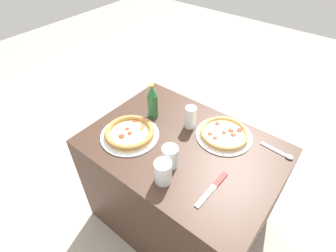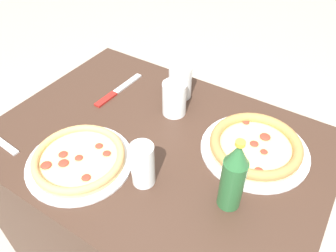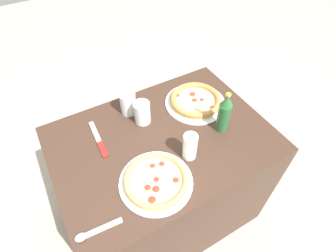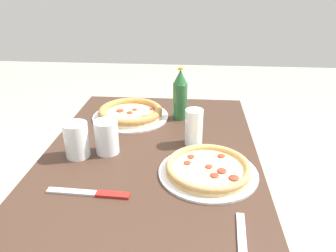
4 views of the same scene
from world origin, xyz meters
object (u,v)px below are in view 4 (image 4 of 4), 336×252
(pizza_pepperoni, at_px, (131,113))
(glass_red_wine, at_px, (107,138))
(beer_bottle, at_px, (180,95))
(spoon, at_px, (242,247))
(glass_mango_juice, at_px, (194,129))
(glass_cola, at_px, (77,141))
(knife, at_px, (92,193))
(pizza_salami, at_px, (208,169))

(pizza_pepperoni, bearing_deg, glass_red_wine, 175.28)
(glass_red_wine, height_order, beer_bottle, beer_bottle)
(beer_bottle, bearing_deg, spoon, -166.19)
(glass_red_wine, bearing_deg, glass_mango_juice, -73.86)
(glass_cola, bearing_deg, beer_bottle, -43.66)
(knife, xyz_separation_m, spoon, (-0.17, -0.40, 0.00))
(glass_cola, distance_m, knife, 0.24)
(glass_red_wine, xyz_separation_m, knife, (-0.24, -0.01, -0.05))
(glass_mango_juice, height_order, glass_red_wine, glass_mango_juice)
(glass_mango_juice, relative_size, glass_red_wine, 1.13)
(glass_mango_juice, bearing_deg, pizza_pepperoni, 51.67)
(pizza_pepperoni, bearing_deg, knife, 178.89)
(glass_cola, relative_size, glass_mango_juice, 0.91)
(pizza_salami, xyz_separation_m, spoon, (-0.30, -0.07, -0.01))
(pizza_salami, relative_size, knife, 1.28)
(pizza_pepperoni, height_order, spoon, pizza_pepperoni)
(beer_bottle, relative_size, spoon, 1.25)
(spoon, bearing_deg, beer_bottle, 13.81)
(glass_cola, relative_size, glass_red_wine, 1.03)
(glass_cola, height_order, glass_mango_juice, glass_mango_juice)
(glass_red_wine, distance_m, beer_bottle, 0.39)
(glass_red_wine, distance_m, knife, 0.24)
(pizza_pepperoni, distance_m, glass_cola, 0.36)
(pizza_salami, distance_m, knife, 0.35)
(pizza_pepperoni, xyz_separation_m, glass_red_wine, (-0.30, 0.02, 0.03))
(glass_cola, xyz_separation_m, glass_red_wine, (0.03, -0.09, -0.00))
(glass_cola, distance_m, glass_red_wine, 0.10)
(pizza_salami, height_order, glass_cola, glass_cola)
(pizza_salami, bearing_deg, glass_cola, 80.27)
(glass_mango_juice, height_order, knife, glass_mango_juice)
(knife, bearing_deg, glass_cola, 27.63)
(glass_mango_juice, distance_m, beer_bottle, 0.24)
(beer_bottle, bearing_deg, glass_cola, 136.34)
(pizza_salami, xyz_separation_m, glass_cola, (0.07, 0.44, 0.04))
(pizza_pepperoni, distance_m, spoon, 0.81)
(pizza_salami, xyz_separation_m, glass_mango_juice, (0.19, 0.05, 0.04))
(glass_cola, relative_size, knife, 0.50)
(pizza_salami, height_order, spoon, pizza_salami)
(glass_red_wine, relative_size, beer_bottle, 0.53)
(glass_cola, distance_m, beer_bottle, 0.48)
(glass_cola, bearing_deg, glass_mango_juice, -73.01)
(glass_mango_juice, bearing_deg, glass_cola, 106.99)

